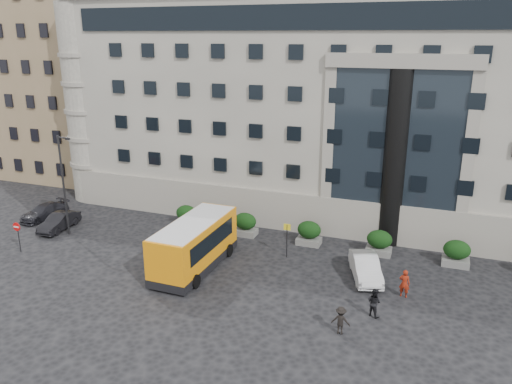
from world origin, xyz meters
TOP-DOWN VIEW (x-y plane):
  - ground at (0.00, 0.00)m, footprint 120.00×120.00m
  - civic_building at (6.00, 22.00)m, footprint 44.00×24.00m
  - entrance_column at (12.00, 10.30)m, footprint 1.80×1.80m
  - apartment_near at (-24.00, 20.00)m, footprint 14.00×14.00m
  - apartment_far at (-27.00, 38.00)m, footprint 13.00×13.00m
  - hedge_a at (-4.00, 7.80)m, footprint 1.80×1.26m
  - hedge_b at (1.20, 7.80)m, footprint 1.80×1.26m
  - hedge_c at (6.40, 7.80)m, footprint 1.80×1.26m
  - hedge_d at (11.60, 7.80)m, footprint 1.80×1.26m
  - hedge_e at (16.80, 7.80)m, footprint 1.80×1.26m
  - street_lamp at (-11.94, 3.00)m, footprint 1.16×0.18m
  - bus_stop_sign at (5.50, 5.00)m, footprint 0.50×0.08m
  - no_entry_sign at (-13.00, -1.04)m, footprint 0.64×0.16m
  - minibus at (0.18, 1.18)m, footprint 3.08×8.02m
  - red_truck at (-16.55, 18.35)m, footprint 3.09×5.16m
  - parked_car_b at (-13.44, 3.58)m, footprint 1.75×4.18m
  - parked_car_c at (-16.43, 5.17)m, footprint 2.47×4.58m
  - parked_car_d at (-12.52, 14.52)m, footprint 3.20×5.94m
  - white_taxi at (11.26, 3.72)m, footprint 2.96×4.81m
  - pedestrian_a at (13.82, 2.08)m, footprint 0.69×0.50m
  - pedestrian_b at (12.41, -0.77)m, footprint 1.02×0.95m
  - pedestrian_c at (11.01, -3.17)m, footprint 1.02×0.59m

SIDE VIEW (x-z plane):
  - ground at x=0.00m, z-range 0.00..0.00m
  - parked_car_c at x=-16.43m, z-range 0.00..1.26m
  - parked_car_b at x=-13.44m, z-range 0.00..1.34m
  - white_taxi at x=11.26m, z-range 0.00..1.50m
  - pedestrian_c at x=11.01m, z-range 0.00..1.57m
  - parked_car_d at x=-12.52m, z-range 0.00..1.58m
  - pedestrian_b at x=12.41m, z-range 0.00..1.69m
  - pedestrian_a at x=13.82m, z-range 0.00..1.77m
  - hedge_a at x=-4.00m, z-range 0.01..1.85m
  - hedge_b at x=1.20m, z-range 0.01..1.85m
  - hedge_c at x=6.40m, z-range 0.01..1.85m
  - hedge_d at x=11.60m, z-range 0.01..1.85m
  - hedge_e at x=16.80m, z-range 0.01..1.85m
  - red_truck at x=-16.55m, z-range 0.03..2.63m
  - no_entry_sign at x=-13.00m, z-range 0.49..2.81m
  - bus_stop_sign at x=5.50m, z-range 0.47..2.99m
  - minibus at x=0.18m, z-range 0.17..3.50m
  - street_lamp at x=-11.94m, z-range 0.37..8.37m
  - entrance_column at x=12.00m, z-range 0.00..13.00m
  - civic_building at x=6.00m, z-range 0.00..18.00m
  - apartment_near at x=-24.00m, z-range 0.00..20.00m
  - apartment_far at x=-27.00m, z-range 0.00..22.00m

